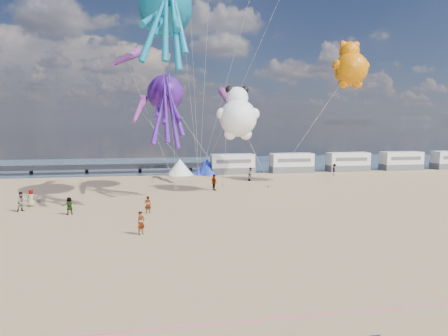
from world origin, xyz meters
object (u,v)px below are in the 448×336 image
Objects in this scene: beachgoer_7 at (22,202)px; kite_octopus_teal at (165,9)px; motorhome_3 at (401,161)px; beachgoer_4 at (69,206)px; beachgoer_5 at (148,205)px; tent_white at (180,167)px; tent_blue at (206,166)px; sandbag_a at (176,188)px; sandbag_b at (226,184)px; beachgoer_2 at (334,170)px; beachgoer_3 at (214,182)px; standing_person at (141,223)px; sandbag_c at (270,186)px; windsock_left at (126,58)px; windsock_right at (139,109)px; motorhome_1 at (292,163)px; motorhome_2 at (348,162)px; kite_panda at (238,118)px; kite_teddy_orange at (351,69)px; beachgoer_1 at (251,174)px; sandbag_d at (224,185)px; windsock_mid at (227,100)px; motorhome_0 at (232,164)px; sandbag_e at (199,182)px; beachgoer_6 at (31,198)px; kite_octopus_purple at (165,93)px.

kite_octopus_teal reaches higher than beachgoer_7.
beachgoer_7 is (-51.84, -22.48, -0.63)m from motorhome_3.
beachgoer_5 is (6.58, -0.79, 0.01)m from beachgoer_4.
tent_white is 1.00× the size of tent_blue.
tent_blue is (4.00, 0.00, 0.00)m from tent_white.
sandbag_a is (-37.77, -12.70, -1.39)m from motorhome_3.
tent_blue is 8.00× the size of sandbag_b.
motorhome_3 is 4.34× the size of beachgoer_5.
sandbag_a is (-5.27, -12.70, -1.09)m from tent_blue.
sandbag_a is at bearing -161.41° from motorhome_3.
beachgoer_2 is 0.91× the size of beachgoer_3.
beachgoer_7 reaches higher than beachgoer_2.
standing_person is 3.29× the size of sandbag_c.
windsock_left is (-16.62, -0.83, 14.63)m from sandbag_c.
windsock_right is at bearing -153.53° from sandbag_b.
beachgoer_2 is 3.41× the size of sandbag_a.
sandbag_b is (1.06, -10.82, -1.09)m from tent_blue.
motorhome_1 is 37.51m from beachgoer_4.
kite_panda is at bearing -142.69° from motorhome_2.
kite_panda is at bearing -150.80° from beachgoer_5.
kite_panda is 16.22m from kite_teddy_orange.
motorhome_3 reaches higher than beachgoer_1.
sandbag_d is at bearing -138.56° from motorhome_1.
beachgoer_5 is 20.45m from windsock_mid.
beachgoer_1 is 8.95m from beachgoer_3.
standing_person is at bearing -129.06° from sandbag_c.
motorhome_0 is 0.56× the size of kite_octopus_teal.
beachgoer_3 is 0.16× the size of kite_octopus_teal.
beachgoer_1 reaches higher than sandbag_e.
sandbag_d is at bearing -40.70° from sandbag_e.
windsock_right is at bearing -154.84° from sandbag_d.
motorhome_0 reaches higher than sandbag_b.
kite_octopus_teal is (-29.44, -19.42, 17.17)m from motorhome_2.
beachgoer_5 is (-13.36, -17.28, -0.15)m from beachgoer_1.
beachgoer_6 is at bearing -36.74° from beachgoer_5.
windsock_mid is at bearing 70.13° from sandbag_b.
motorhome_3 is at bearing 0.00° from motorhome_1.
windsock_left is (-15.51, -6.34, 13.82)m from beachgoer_1.
kite_teddy_orange is (35.43, 9.17, 13.42)m from beachgoer_7.
motorhome_1 is 3.87× the size of beachgoer_2.
tent_white is 2.43× the size of standing_person.
beachgoer_7 is at bearing -136.14° from windsock_right.
sandbag_c is 0.08× the size of windsock_left.
motorhome_3 reaches higher than tent_white.
sandbag_c is at bearing -118.99° from motorhome_1.
kite_octopus_purple is (-11.32, -4.60, 10.23)m from beachgoer_1.
beachgoer_2 is at bearing 41.45° from windsock_left.
standing_person is 3.29× the size of sandbag_e.
tent_blue reaches higher than beachgoer_7.
sandbag_c is at bearing -133.04° from beachgoer_1.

